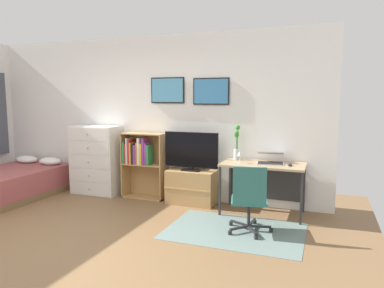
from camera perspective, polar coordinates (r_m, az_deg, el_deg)
name	(u,v)px	position (r m, az deg, el deg)	size (l,w,h in m)	color
ground_plane	(46,247)	(4.49, -22.28, -14.99)	(7.20, 7.20, 0.00)	brown
wall_back_with_posters	(147,117)	(6.16, -7.23, 4.34)	(6.12, 0.09, 2.70)	white
area_rug	(235,231)	(4.67, 6.86, -13.57)	(1.70, 1.20, 0.01)	slate
bed	(7,184)	(6.80, -27.42, -5.65)	(1.26, 1.98, 0.59)	brown
dresser	(96,160)	(6.47, -15.06, -2.48)	(0.85, 0.46, 1.19)	white
bookshelf	(141,159)	(6.05, -8.13, -2.35)	(0.74, 0.30, 1.09)	tan
tv_stand	(192,187)	(5.71, -0.07, -6.88)	(0.76, 0.41, 0.54)	tan
television	(191,151)	(5.58, -0.16, -1.20)	(0.88, 0.16, 0.61)	black
desk	(264,171)	(5.31, 11.41, -4.33)	(1.17, 0.63, 0.74)	tan
office_chair	(249,198)	(4.47, 9.13, -8.46)	(0.58, 0.57, 0.86)	#232326
laptop	(270,158)	(5.27, 12.42, -2.27)	(0.43, 0.46, 0.17)	#B7B7BC
computer_mouse	(290,165)	(5.11, 15.36, -3.22)	(0.06, 0.10, 0.03)	#262628
bamboo_vase	(237,144)	(5.47, 7.17, -0.05)	(0.09, 0.09, 0.53)	silver
wine_glass	(240,154)	(5.16, 7.65, -1.58)	(0.07, 0.07, 0.18)	silver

